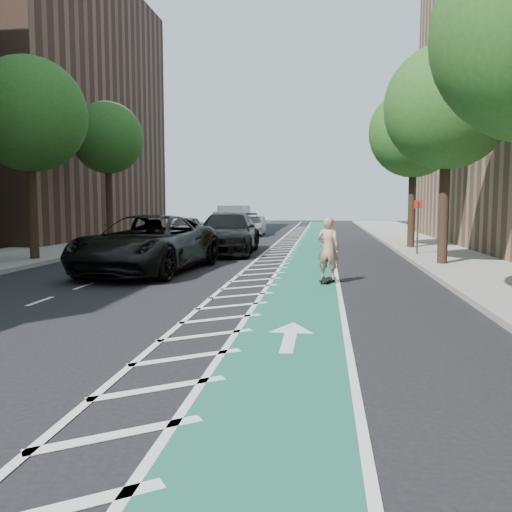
% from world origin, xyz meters
% --- Properties ---
extents(ground, '(120.00, 120.00, 0.00)m').
position_xyz_m(ground, '(0.00, 0.00, 0.00)').
color(ground, black).
rests_on(ground, ground).
extents(bike_lane, '(2.00, 90.00, 0.01)m').
position_xyz_m(bike_lane, '(3.00, 10.00, 0.01)').
color(bike_lane, '#1B5F4C').
rests_on(bike_lane, ground).
extents(buffer_strip, '(1.40, 90.00, 0.01)m').
position_xyz_m(buffer_strip, '(1.50, 10.00, 0.01)').
color(buffer_strip, silver).
rests_on(buffer_strip, ground).
extents(sidewalk_right, '(5.00, 90.00, 0.15)m').
position_xyz_m(sidewalk_right, '(9.50, 10.00, 0.07)').
color(sidewalk_right, gray).
rests_on(sidewalk_right, ground).
extents(sidewalk_left, '(5.00, 90.00, 0.15)m').
position_xyz_m(sidewalk_left, '(-9.50, 10.00, 0.07)').
color(sidewalk_left, gray).
rests_on(sidewalk_left, ground).
extents(curb_right, '(0.12, 90.00, 0.16)m').
position_xyz_m(curb_right, '(7.05, 10.00, 0.08)').
color(curb_right, gray).
rests_on(curb_right, ground).
extents(curb_left, '(0.12, 90.00, 0.16)m').
position_xyz_m(curb_left, '(-7.05, 10.00, 0.08)').
color(curb_left, gray).
rests_on(curb_left, ground).
extents(building_left_far, '(14.00, 22.00, 18.00)m').
position_xyz_m(building_left_far, '(-17.50, 24.00, 9.00)').
color(building_left_far, brown).
rests_on(building_left_far, ground).
extents(tree_r_c, '(4.20, 4.20, 7.90)m').
position_xyz_m(tree_r_c, '(7.90, 8.00, 5.77)').
color(tree_r_c, '#382619').
rests_on(tree_r_c, ground).
extents(tree_l_c, '(4.20, 4.20, 7.90)m').
position_xyz_m(tree_l_c, '(-7.90, 8.00, 5.77)').
color(tree_l_c, '#382619').
rests_on(tree_l_c, ground).
extents(tree_r_d, '(4.20, 4.20, 7.90)m').
position_xyz_m(tree_r_d, '(7.90, 16.00, 5.77)').
color(tree_r_d, '#382619').
rests_on(tree_r_d, ground).
extents(tree_l_d, '(4.20, 4.20, 7.90)m').
position_xyz_m(tree_l_d, '(-7.90, 16.00, 5.77)').
color(tree_l_d, '#382619').
rests_on(tree_l_d, ground).
extents(sign_post, '(0.35, 0.08, 2.47)m').
position_xyz_m(sign_post, '(7.60, 12.00, 1.35)').
color(sign_post, '#4C4C4C').
rests_on(sign_post, ground).
extents(skateboard, '(0.52, 0.93, 0.12)m').
position_xyz_m(skateboard, '(3.70, 3.90, 0.10)').
color(skateboard, black).
rests_on(skateboard, ground).
extents(skateboarder, '(0.78, 0.63, 1.84)m').
position_xyz_m(skateboarder, '(3.70, 3.90, 1.04)').
color(skateboarder, tan).
rests_on(skateboarder, skateboard).
extents(suv_near, '(3.93, 7.31, 1.95)m').
position_xyz_m(suv_near, '(-2.40, 5.70, 0.98)').
color(suv_near, black).
rests_on(suv_near, ground).
extents(suv_far, '(2.91, 6.65, 1.90)m').
position_xyz_m(suv_far, '(-0.90, 12.74, 0.95)').
color(suv_far, black).
rests_on(suv_far, ground).
extents(car_silver, '(1.96, 4.35, 1.45)m').
position_xyz_m(car_silver, '(-5.80, 23.82, 0.73)').
color(car_silver, gray).
rests_on(car_silver, ground).
extents(car_grey, '(1.59, 4.20, 1.37)m').
position_xyz_m(car_grey, '(-1.43, 26.41, 0.68)').
color(car_grey, '#59595E').
rests_on(car_grey, ground).
extents(box_truck, '(2.73, 5.20, 2.08)m').
position_xyz_m(box_truck, '(-4.86, 37.36, 0.96)').
color(box_truck, white).
rests_on(box_truck, ground).
extents(barrel_a, '(0.71, 0.71, 0.97)m').
position_xyz_m(barrel_a, '(-3.80, 6.49, 0.46)').
color(barrel_a, orange).
rests_on(barrel_a, ground).
extents(barrel_b, '(0.71, 0.71, 0.96)m').
position_xyz_m(barrel_b, '(-2.90, 11.85, 0.45)').
color(barrel_b, '#FF570D').
rests_on(barrel_b, ground).
extents(barrel_c, '(0.63, 0.63, 0.86)m').
position_xyz_m(barrel_c, '(-4.00, 18.38, 0.41)').
color(barrel_c, '#F0530C').
rests_on(barrel_c, ground).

